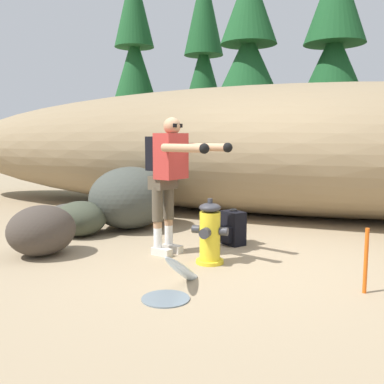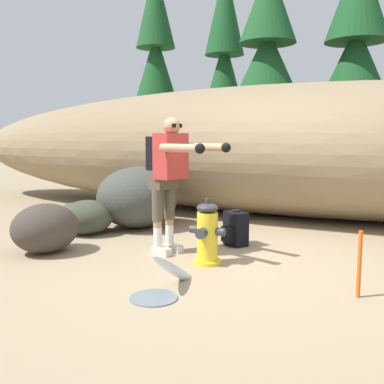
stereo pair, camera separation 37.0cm
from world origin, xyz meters
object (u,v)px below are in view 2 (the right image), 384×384
at_px(spare_backpack, 235,229).
at_px(boulder_large, 138,197).
at_px(boulder_mid, 45,228).
at_px(boulder_small, 87,217).
at_px(survey_stake, 359,264).
at_px(fire_hydrant, 207,234).
at_px(boulder_outlier, 76,215).
at_px(utility_worker, 170,169).

height_order(spare_backpack, boulder_large, boulder_large).
relative_size(boulder_mid, boulder_small, 1.12).
bearing_deg(survey_stake, boulder_large, 153.09).
xyz_separation_m(fire_hydrant, boulder_outlier, (-2.62, 0.92, -0.14)).
bearing_deg(survey_stake, boulder_mid, -179.30).
relative_size(boulder_large, boulder_small, 1.85).
distance_m(boulder_large, boulder_small, 0.86).
relative_size(fire_hydrant, boulder_large, 0.54).
height_order(boulder_outlier, survey_stake, survey_stake).
xyz_separation_m(boulder_outlier, survey_stake, (4.23, -1.29, 0.11)).
height_order(utility_worker, boulder_mid, utility_worker).
relative_size(fire_hydrant, boulder_mid, 0.89).
relative_size(fire_hydrant, spare_backpack, 1.55).
xyz_separation_m(utility_worker, survey_stake, (2.17, -0.54, -0.73)).
bearing_deg(utility_worker, boulder_small, -179.29).
xyz_separation_m(boulder_large, boulder_outlier, (-0.87, -0.42, -0.28)).
bearing_deg(spare_backpack, boulder_outlier, -56.52).
distance_m(boulder_large, boulder_outlier, 1.00).
xyz_separation_m(spare_backpack, boulder_large, (-1.75, 0.43, 0.26)).
height_order(boulder_large, boulder_mid, boulder_large).
xyz_separation_m(fire_hydrant, boulder_small, (-2.15, 0.62, -0.09)).
distance_m(utility_worker, boulder_large, 1.76).
bearing_deg(fire_hydrant, spare_backpack, 89.68).
xyz_separation_m(spare_backpack, boulder_small, (-2.16, -0.29, 0.03)).
bearing_deg(boulder_small, spare_backpack, 7.61).
relative_size(fire_hydrant, survey_stake, 1.22).
relative_size(boulder_mid, boulder_outlier, 1.29).
distance_m(utility_worker, survey_stake, 2.35).
height_order(utility_worker, spare_backpack, utility_worker).
xyz_separation_m(fire_hydrant, boulder_mid, (-1.97, -0.41, -0.03)).
relative_size(boulder_mid, survey_stake, 1.37).
distance_m(utility_worker, boulder_small, 1.83).
height_order(boulder_small, survey_stake, survey_stake).
bearing_deg(utility_worker, survey_stake, 2.48).
distance_m(spare_backpack, boulder_small, 2.18).
bearing_deg(boulder_large, utility_worker, -44.49).
relative_size(utility_worker, boulder_outlier, 2.55).
bearing_deg(boulder_outlier, survey_stake, -16.96).
relative_size(fire_hydrant, boulder_outlier, 1.14).
relative_size(utility_worker, survey_stake, 2.71).
bearing_deg(utility_worker, boulder_large, 151.88).
bearing_deg(boulder_outlier, spare_backpack, -0.39).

